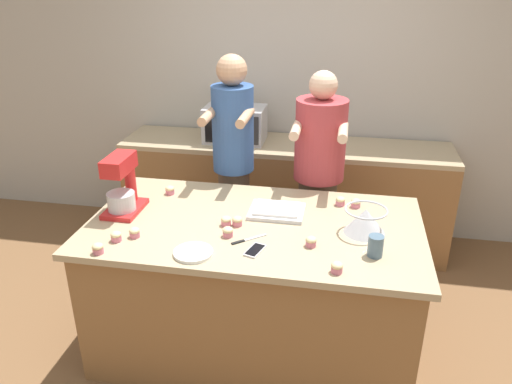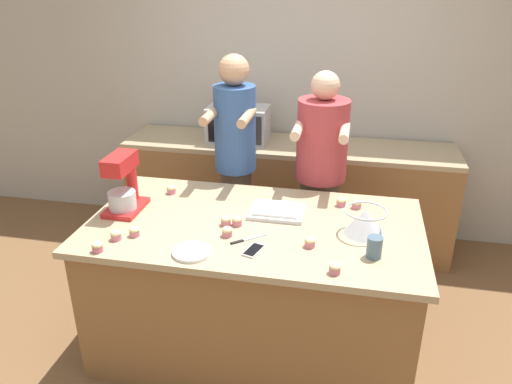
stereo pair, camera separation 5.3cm
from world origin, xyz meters
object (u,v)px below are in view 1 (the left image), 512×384
(person_right, at_px, (318,182))
(cell_phone, at_px, (255,250))
(cupcake_4, at_px, (311,241))
(small_plate, at_px, (193,253))
(baking_tray, at_px, (277,211))
(cupcake_8, at_px, (116,236))
(knife, at_px, (247,240))
(cupcake_2, at_px, (356,203))
(cupcake_0, at_px, (228,232))
(stand_mixer, at_px, (122,187))
(cupcake_5, at_px, (98,248))
(cupcake_7, at_px, (226,221))
(person_left, at_px, (234,167))
(microwave_oven, at_px, (235,124))
(drinking_glass, at_px, (376,246))
(cupcake_10, at_px, (237,221))
(cupcake_1, at_px, (134,232))
(cupcake_9, at_px, (340,201))
(cupcake_3, at_px, (170,190))
(mixing_bowl, at_px, (365,220))
(cupcake_6, at_px, (337,267))

(person_right, relative_size, cell_phone, 10.62)
(person_right, height_order, cell_phone, person_right)
(cupcake_4, bearing_deg, small_plate, -162.00)
(baking_tray, bearing_deg, cupcake_8, -148.65)
(knife, relative_size, cupcake_2, 2.97)
(cupcake_0, bearing_deg, stand_mixer, 164.62)
(cupcake_4, distance_m, cupcake_5, 1.14)
(small_plate, xyz_separation_m, cupcake_7, (0.10, 0.35, 0.02))
(person_left, bearing_deg, person_right, 0.09)
(microwave_oven, distance_m, drinking_glass, 2.02)
(cupcake_10, bearing_deg, cupcake_4, -19.89)
(stand_mixer, bearing_deg, cupcake_2, 12.77)
(cupcake_1, xyz_separation_m, cupcake_5, (-0.12, -0.20, 0.00))
(cupcake_1, distance_m, cupcake_9, 1.29)
(cupcake_3, bearing_deg, microwave_oven, 79.78)
(microwave_oven, xyz_separation_m, cell_phone, (0.50, -1.74, -0.17))
(cupcake_10, bearing_deg, mixing_bowl, 4.09)
(cupcake_1, xyz_separation_m, cupcake_9, (1.13, 0.63, 0.00))
(mixing_bowl, distance_m, cupcake_2, 0.33)
(cupcake_3, xyz_separation_m, cupcake_5, (-0.12, -0.80, 0.00))
(person_right, relative_size, knife, 9.36)
(drinking_glass, bearing_deg, knife, 177.03)
(cupcake_8, bearing_deg, stand_mixer, 106.92)
(cupcake_4, relative_size, cupcake_8, 1.00)
(cell_phone, bearing_deg, person_left, 108.70)
(cupcake_3, bearing_deg, cupcake_0, -43.70)
(stand_mixer, bearing_deg, cupcake_3, 57.74)
(small_plate, relative_size, cupcake_8, 3.50)
(person_right, relative_size, cupcake_8, 27.81)
(cupcake_8, relative_size, cupcake_10, 1.00)
(small_plate, relative_size, cupcake_10, 3.50)
(person_right, distance_m, cupcake_1, 1.42)
(person_left, height_order, stand_mixer, person_left)
(person_left, bearing_deg, cupcake_5, -110.31)
(baking_tray, xyz_separation_m, cupcake_9, (0.38, 0.19, 0.01))
(person_right, distance_m, cupcake_0, 1.04)
(person_left, bearing_deg, cupcake_0, -79.09)
(cell_phone, bearing_deg, drinking_glass, 6.45)
(stand_mixer, xyz_separation_m, cupcake_2, (1.42, 0.32, -0.13))
(cupcake_3, bearing_deg, cupcake_2, 0.98)
(stand_mixer, distance_m, cell_phone, 0.96)
(microwave_oven, bearing_deg, small_plate, -84.33)
(cupcake_0, xyz_separation_m, cupcake_6, (0.62, -0.26, 0.00))
(cupcake_7, bearing_deg, person_left, 99.75)
(cupcake_3, relative_size, cupcake_5, 1.00)
(cell_phone, bearing_deg, mixing_bowl, 29.14)
(mixing_bowl, xyz_separation_m, cupcake_9, (-0.15, 0.34, -0.05))
(cupcake_1, distance_m, cupcake_2, 1.37)
(cupcake_8, bearing_deg, baking_tray, 31.35)
(person_right, xyz_separation_m, cupcake_4, (0.03, -0.96, 0.05))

